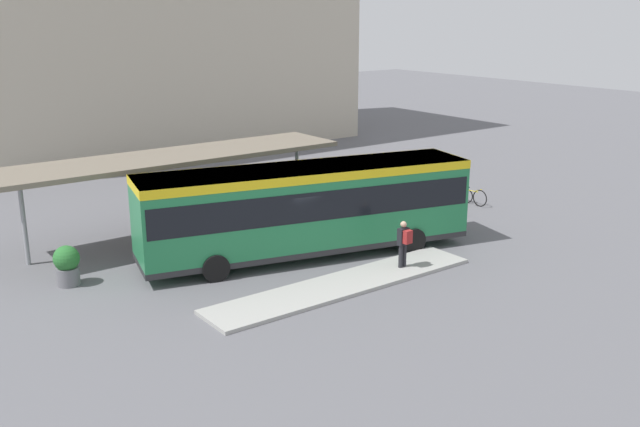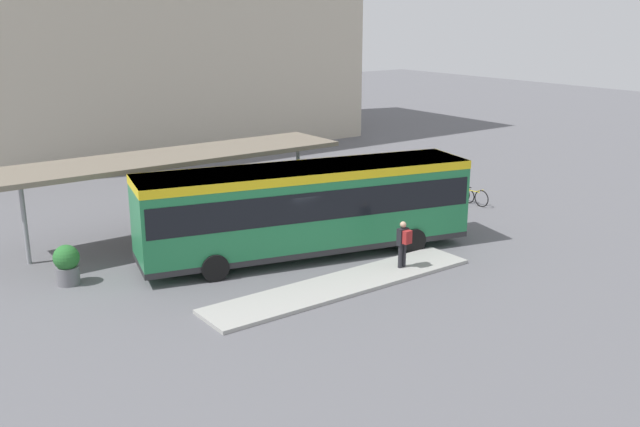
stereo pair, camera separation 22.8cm
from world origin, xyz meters
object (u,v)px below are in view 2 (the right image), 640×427
Objects in this scene: bicycle_yellow at (472,196)px; potted_planter_far_side at (300,210)px; bicycle_blue at (450,191)px; city_bus at (307,204)px; pedestrian_waiting at (403,241)px; bicycle_white at (461,194)px; potted_planter_near_shelter at (67,264)px.

potted_planter_far_side reaches higher than bicycle_yellow.
bicycle_yellow is 1.18× the size of bicycle_blue.
city_bus reaches higher than pedestrian_waiting.
pedestrian_waiting is at bearing -89.70° from potted_planter_far_side.
bicycle_yellow is at bearing -6.77° from bicycle_white.
bicycle_yellow is 1.38× the size of potted_planter_near_shelter.
pedestrian_waiting reaches higher than potted_planter_near_shelter.
potted_planter_near_shelter is at bearing -96.41° from bicycle_white.
potted_planter_far_side is (-8.39, 0.83, 0.44)m from bicycle_white.
bicycle_blue is at bearing 1.30° from potted_planter_near_shelter.
bicycle_white is (8.36, 5.15, -0.70)m from pedestrian_waiting.
city_bus is 6.68× the size of bicycle_yellow.
potted_planter_near_shelter is at bearing 177.74° from city_bus.
city_bus is at bearing -84.48° from bicycle_white.
potted_planter_far_side is (9.43, 0.52, 0.09)m from potted_planter_near_shelter.
bicycle_yellow is 1.21× the size of potted_planter_far_side.
bicycle_white is 0.71m from bicycle_blue.
city_bus is 7.88× the size of bicycle_blue.
bicycle_white is at bearing -62.64° from pedestrian_waiting.
bicycle_yellow reaches higher than bicycle_white.
bicycle_yellow is 1.17× the size of bicycle_white.
potted_planter_far_side is (-8.37, 1.53, 0.39)m from bicycle_yellow.
bicycle_white is at bearing 24.80° from city_bus.
potted_planter_near_shelter is at bearing -176.83° from potted_planter_far_side.
city_bus is 10.20m from bicycle_yellow.
city_bus reaches higher than bicycle_blue.
pedestrian_waiting is at bearing -48.53° from city_bus.
bicycle_blue is at bearing 168.91° from bicycle_white.
potted_planter_far_side is (1.65, 2.77, -1.11)m from city_bus.
bicycle_blue is (0.09, 1.42, -0.06)m from bicycle_yellow.
potted_planter_far_side reaches higher than bicycle_blue.
bicycle_yellow is (8.34, 4.44, -0.65)m from pedestrian_waiting.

